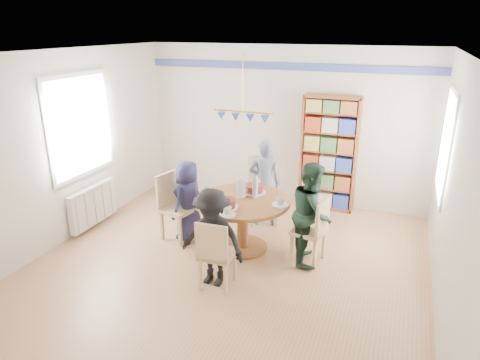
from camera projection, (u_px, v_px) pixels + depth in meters
The scene contains 14 objects.
ground at pixel (229, 263), 5.69m from camera, with size 5.00×5.00×0.00m, color #A87F59.
room_shell at pixel (235, 127), 5.98m from camera, with size 5.00×5.00×5.00m.
radiator at pixel (93, 205), 6.66m from camera, with size 0.12×1.00×0.60m.
dining_table at pixel (243, 212), 5.90m from camera, with size 1.30×1.30×0.75m.
chair_left at pixel (174, 203), 6.24m from camera, with size 0.53×0.53×0.99m.
chair_right at pixel (314, 228), 5.58m from camera, with size 0.47×0.47×0.91m.
chair_far at pixel (263, 186), 6.82m from camera, with size 0.61×0.61×1.05m.
chair_near at pixel (215, 252), 5.00m from camera, with size 0.41×0.41×0.89m.
person_left at pixel (188, 200), 6.21m from camera, with size 0.58×0.38×1.19m, color #1C1C3D.
person_right at pixel (311, 213), 5.57m from camera, with size 0.67×0.52×1.37m, color #193225.
person_far at pixel (264, 183), 6.61m from camera, with size 0.51×0.33×1.39m, color gray.
person_near at pixel (212, 238), 5.07m from camera, with size 0.80×0.46×1.23m, color black.
bookshelf at pixel (329, 155), 7.14m from camera, with size 0.92×0.28×1.94m.
tableware at pixel (241, 193), 5.84m from camera, with size 1.29×1.29×0.34m.
Camera 1 is at (1.94, -4.58, 2.99)m, focal length 32.00 mm.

